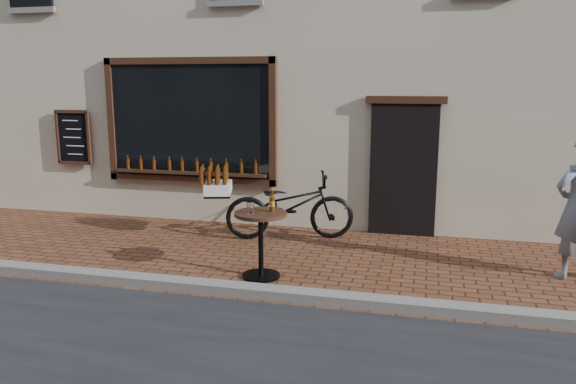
# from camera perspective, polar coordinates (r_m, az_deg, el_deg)

# --- Properties ---
(ground) EXTENTS (90.00, 90.00, 0.00)m
(ground) POSITION_cam_1_polar(r_m,az_deg,el_deg) (6.87, -6.53, -10.76)
(ground) COLOR #532E1A
(ground) RESTS_ON ground
(kerb) EXTENTS (90.00, 0.25, 0.12)m
(kerb) POSITION_cam_1_polar(r_m,az_deg,el_deg) (7.02, -5.96, -9.73)
(kerb) COLOR slate
(kerb) RESTS_ON ground
(cargo_bicycle) EXTENTS (2.51, 1.33, 1.18)m
(cargo_bicycle) POSITION_cam_1_polar(r_m,az_deg,el_deg) (9.19, -0.11, -1.34)
(cargo_bicycle) COLOR black
(cargo_bicycle) RESTS_ON ground
(bistro_table) EXTENTS (0.69, 0.69, 1.18)m
(bistro_table) POSITION_cam_1_polar(r_m,az_deg,el_deg) (7.37, -2.76, -3.98)
(bistro_table) COLOR black
(bistro_table) RESTS_ON ground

